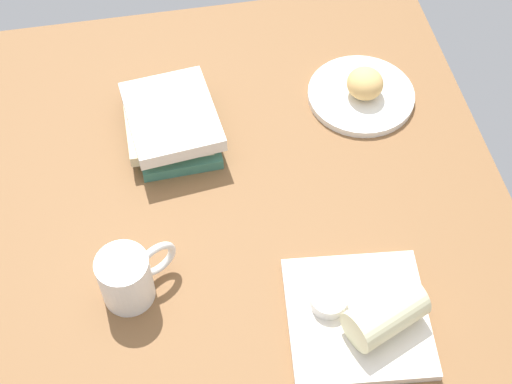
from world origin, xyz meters
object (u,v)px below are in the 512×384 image
(coffee_mug, at_px, (128,277))
(scone_pastry, at_px, (365,83))
(square_plate, at_px, (357,317))
(sauce_cup, at_px, (329,300))
(round_plate, at_px, (361,95))
(breakfast_wrap, at_px, (386,314))
(book_stack, at_px, (171,122))

(coffee_mug, bearing_deg, scone_pastry, -54.04)
(square_plate, distance_m, sauce_cup, 0.05)
(sauce_cup, height_order, coffee_mug, coffee_mug)
(round_plate, bearing_deg, breakfast_wrap, 168.68)
(square_plate, xyz_separation_m, breakfast_wrap, (-0.02, -0.03, 0.04))
(breakfast_wrap, bearing_deg, coffee_mug, -132.28)
(round_plate, xyz_separation_m, square_plate, (-0.46, 0.13, 0.00))
(sauce_cup, bearing_deg, coffee_mug, 74.37)
(round_plate, relative_size, book_stack, 0.94)
(round_plate, bearing_deg, sauce_cup, 158.49)
(square_plate, xyz_separation_m, book_stack, (0.43, 0.24, 0.03))
(coffee_mug, bearing_deg, breakfast_wrap, -109.39)
(sauce_cup, bearing_deg, book_stack, 26.33)
(sauce_cup, xyz_separation_m, coffee_mug, (0.08, 0.30, 0.02))
(book_stack, bearing_deg, round_plate, -85.48)
(scone_pastry, distance_m, square_plate, 0.47)
(round_plate, xyz_separation_m, coffee_mug, (-0.35, 0.47, 0.04))
(round_plate, relative_size, breakfast_wrap, 1.72)
(book_stack, relative_size, coffee_mug, 1.74)
(square_plate, bearing_deg, coffee_mug, 72.06)
(coffee_mug, bearing_deg, round_plate, -53.60)
(round_plate, distance_m, book_stack, 0.37)
(sauce_cup, height_order, breakfast_wrap, breakfast_wrap)
(square_plate, distance_m, coffee_mug, 0.36)
(sauce_cup, bearing_deg, square_plate, -122.84)
(sauce_cup, distance_m, book_stack, 0.45)
(book_stack, bearing_deg, sauce_cup, -153.67)
(breakfast_wrap, relative_size, coffee_mug, 0.95)
(round_plate, relative_size, coffee_mug, 1.63)
(round_plate, height_order, breakfast_wrap, breakfast_wrap)
(scone_pastry, relative_size, coffee_mug, 0.57)
(round_plate, xyz_separation_m, scone_pastry, (-0.00, -0.00, 0.04))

